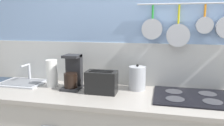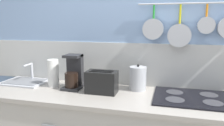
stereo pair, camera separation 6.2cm
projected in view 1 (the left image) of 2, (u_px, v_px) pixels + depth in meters
name	position (u px, v px, depth m)	size (l,w,h in m)	color
wall_back	(156.00, 50.00, 2.12)	(7.20, 0.15, 2.60)	#84A3CC
countertop	(152.00, 99.00, 1.84)	(3.19, 0.66, 0.03)	#A59E93
sink_basin	(23.00, 82.00, 2.26)	(0.44, 0.35, 0.19)	#B7BABF
paper_towel_roll	(52.00, 73.00, 2.12)	(0.11, 0.11, 0.27)	white
coffee_maker	(73.00, 75.00, 2.06)	(0.17, 0.20, 0.32)	#262628
toaster	(102.00, 82.00, 1.93)	(0.29, 0.16, 0.20)	black
kettle	(137.00, 78.00, 2.03)	(0.16, 0.16, 0.24)	#B7BABF
cooktop	(192.00, 97.00, 1.82)	(0.63, 0.50, 0.01)	black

